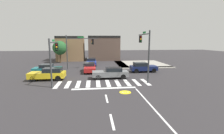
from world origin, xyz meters
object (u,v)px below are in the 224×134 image
object	(u,v)px
car_red	(90,67)
car_yellow	(49,74)
traffic_signal_southeast	(145,47)
traffic_signal_southwest	(54,53)
car_gray	(111,73)
car_blue	(91,62)
traffic_signal_northwest	(78,46)
car_teal	(47,69)
roadside_tree	(60,48)
car_navy	(143,67)

from	to	relation	value
car_red	car_yellow	world-z (taller)	car_yellow
traffic_signal_southeast	car_yellow	xyz separation A→B (m)	(-12.14, 1.53, -3.45)
traffic_signal_southwest	traffic_signal_southeast	xyz separation A→B (m)	(10.88, 0.50, 0.67)
traffic_signal_southwest	car_gray	xyz separation A→B (m)	(6.78, 1.87, -2.83)
car_yellow	car_blue	world-z (taller)	car_yellow
traffic_signal_southwest	traffic_signal_northwest	size ratio (longest dim) A/B	0.88
traffic_signal_southeast	car_red	xyz separation A→B (m)	(-6.97, 6.28, -3.50)
traffic_signal_southeast	car_yellow	world-z (taller)	traffic_signal_southeast
car_teal	roadside_tree	distance (m)	11.78
traffic_signal_southeast	car_blue	bearing A→B (deg)	27.07
car_gray	car_navy	xyz separation A→B (m)	(5.57, 3.77, 0.05)
car_red	car_navy	distance (m)	8.51
traffic_signal_southwest	car_teal	xyz separation A→B (m)	(-2.68, 6.51, -2.88)
car_yellow	car_navy	xyz separation A→B (m)	(13.60, 3.62, -0.01)
traffic_signal_northwest	car_red	bearing A→B (deg)	-55.54
traffic_signal_southwest	car_blue	world-z (taller)	traffic_signal_southwest
traffic_signal_southwest	car_red	world-z (taller)	traffic_signal_southwest
traffic_signal_southwest	car_gray	size ratio (longest dim) A/B	1.10
car_gray	car_teal	size ratio (longest dim) A/B	1.15
traffic_signal_southeast	traffic_signal_southwest	bearing A→B (deg)	92.62
car_teal	car_yellow	world-z (taller)	car_yellow
car_yellow	car_gray	bearing A→B (deg)	178.89
traffic_signal_southwest	car_gray	world-z (taller)	traffic_signal_southwest
traffic_signal_southeast	traffic_signal_northwest	bearing A→B (deg)	44.31
traffic_signal_northwest	car_red	xyz separation A→B (m)	(1.99, -2.90, -3.32)
car_teal	car_navy	world-z (taller)	car_navy
car_blue	traffic_signal_northwest	bearing A→B (deg)	-27.06
traffic_signal_southeast	car_navy	world-z (taller)	traffic_signal_southeast
car_blue	traffic_signal_southwest	bearing A→B (deg)	-16.35
car_teal	car_yellow	distance (m)	4.70
traffic_signal_southeast	car_blue	world-z (taller)	traffic_signal_southeast
car_red	roadside_tree	xyz separation A→B (m)	(-6.84, 11.20, 2.64)
traffic_signal_northwest	car_navy	distance (m)	11.64
car_teal	roadside_tree	bearing A→B (deg)	91.23
traffic_signal_northwest	car_yellow	bearing A→B (deg)	-112.60
car_blue	car_gray	bearing A→B (deg)	12.77
car_gray	car_navy	distance (m)	6.73
traffic_signal_southeast	car_yellow	size ratio (longest dim) A/B	1.39
car_gray	roadside_tree	world-z (taller)	roadside_tree
roadside_tree	car_navy	bearing A→B (deg)	-38.93
traffic_signal_southwest	car_navy	distance (m)	13.86
traffic_signal_northwest	roadside_tree	size ratio (longest dim) A/B	1.20
car_blue	car_red	bearing A→B (deg)	-1.18
car_yellow	car_navy	bearing A→B (deg)	-165.11
traffic_signal_northwest	car_teal	world-z (taller)	traffic_signal_northwest
traffic_signal_southwest	traffic_signal_southeast	bearing A→B (deg)	-87.38
traffic_signal_southwest	car_red	xyz separation A→B (m)	(3.92, 6.78, -2.83)
car_blue	roadside_tree	distance (m)	8.54
car_blue	car_navy	distance (m)	11.66
traffic_signal_southeast	car_teal	distance (m)	15.25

